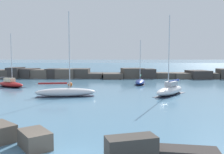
# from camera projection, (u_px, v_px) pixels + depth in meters

# --- Properties ---
(open_sea_beyond) EXTENTS (400.00, 116.00, 0.01)m
(open_sea_beyond) POSITION_uv_depth(u_px,v_px,m) (113.00, 67.00, 119.39)
(open_sea_beyond) COLOR teal
(open_sea_beyond) RESTS_ON ground
(breakwater_jetty) EXTENTS (71.55, 7.01, 2.54)m
(breakwater_jetty) POSITION_uv_depth(u_px,v_px,m) (109.00, 74.00, 59.64)
(breakwater_jetty) COLOR #383330
(breakwater_jetty) RESTS_ON ground
(foreground_rocks) EXTENTS (18.42, 6.53, 1.20)m
(foreground_rocks) POSITION_uv_depth(u_px,v_px,m) (19.00, 145.00, 14.00)
(foreground_rocks) COLOR brown
(foreground_rocks) RESTS_ON ground
(sailboat_moored_0) EXTENTS (2.49, 5.98, 8.25)m
(sailboat_moored_0) POSITION_uv_depth(u_px,v_px,m) (140.00, 82.00, 47.02)
(sailboat_moored_0) COLOR navy
(sailboat_moored_0) RESTS_ON ground
(sailboat_moored_2) EXTENTS (8.15, 2.88, 11.14)m
(sailboat_moored_2) POSITION_uv_depth(u_px,v_px,m) (65.00, 92.00, 33.04)
(sailboat_moored_2) COLOR silver
(sailboat_moored_2) RESTS_ON ground
(sailboat_moored_4) EXTENTS (6.35, 5.06, 9.16)m
(sailboat_moored_4) POSITION_uv_depth(u_px,v_px,m) (11.00, 84.00, 43.04)
(sailboat_moored_4) COLOR maroon
(sailboat_moored_4) RESTS_ON ground
(sailboat_moored_5) EXTENTS (5.74, 7.10, 10.81)m
(sailboat_moored_5) POSITION_uv_depth(u_px,v_px,m) (170.00, 90.00, 34.49)
(sailboat_moored_5) COLOR white
(sailboat_moored_5) RESTS_ON ground
(mooring_buoy_orange_near) EXTENTS (0.77, 0.77, 0.97)m
(mooring_buoy_orange_near) POSITION_uv_depth(u_px,v_px,m) (70.00, 84.00, 43.50)
(mooring_buoy_orange_near) COLOR #EA5914
(mooring_buoy_orange_near) RESTS_ON ground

